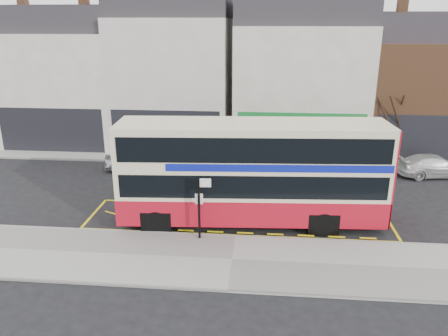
# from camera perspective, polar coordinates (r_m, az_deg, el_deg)

# --- Properties ---
(ground) EXTENTS (120.00, 120.00, 0.00)m
(ground) POSITION_cam_1_polar(r_m,az_deg,el_deg) (19.27, 1.58, -8.69)
(ground) COLOR black
(ground) RESTS_ON ground
(pavement) EXTENTS (40.00, 4.00, 0.15)m
(pavement) POSITION_cam_1_polar(r_m,az_deg,el_deg) (17.23, 1.07, -12.00)
(pavement) COLOR #97968F
(pavement) RESTS_ON ground
(kerb) EXTENTS (40.00, 0.15, 0.15)m
(kerb) POSITION_cam_1_polar(r_m,az_deg,el_deg) (18.90, 1.51, -9.02)
(kerb) COLOR gray
(kerb) RESTS_ON ground
(far_pavement) EXTENTS (50.00, 3.00, 0.15)m
(far_pavement) POSITION_cam_1_polar(r_m,az_deg,el_deg) (29.43, 2.99, 1.36)
(far_pavement) COLOR #97968F
(far_pavement) RESTS_ON ground
(road_markings) EXTENTS (14.00, 3.40, 0.01)m
(road_markings) POSITION_cam_1_polar(r_m,az_deg,el_deg) (20.70, 1.87, -6.64)
(road_markings) COLOR yellow
(road_markings) RESTS_ON ground
(terrace_far_left) EXTENTS (8.00, 8.01, 10.80)m
(terrace_far_left) POSITION_cam_1_polar(r_m,az_deg,el_deg) (35.42, -19.40, 11.19)
(terrace_far_left) COLOR silver
(terrace_far_left) RESTS_ON ground
(terrace_left) EXTENTS (8.00, 8.01, 11.80)m
(terrace_left) POSITION_cam_1_polar(r_m,az_deg,el_deg) (32.90, -6.39, 12.48)
(terrace_left) COLOR silver
(terrace_left) RESTS_ON ground
(terrace_green_shop) EXTENTS (9.00, 8.01, 11.30)m
(terrace_green_shop) POSITION_cam_1_polar(r_m,az_deg,el_deg) (32.36, 9.79, 11.78)
(terrace_green_shop) COLOR silver
(terrace_green_shop) RESTS_ON ground
(terrace_right) EXTENTS (9.00, 8.01, 10.30)m
(terrace_right) POSITION_cam_1_polar(r_m,az_deg,el_deg) (34.30, 25.12, 9.85)
(terrace_right) COLOR brown
(terrace_right) RESTS_ON ground
(double_decker_bus) EXTENTS (11.93, 3.45, 4.71)m
(double_decker_bus) POSITION_cam_1_polar(r_m,az_deg,el_deg) (19.47, 3.76, -0.48)
(double_decker_bus) COLOR beige
(double_decker_bus) RESTS_ON ground
(bus_stop_post) EXTENTS (0.69, 0.13, 2.77)m
(bus_stop_post) POSITION_cam_1_polar(r_m,az_deg,el_deg) (18.01, -3.10, -4.33)
(bus_stop_post) COLOR black
(bus_stop_post) RESTS_ON pavement
(car_silver) EXTENTS (3.90, 2.36, 1.24)m
(car_silver) POSITION_cam_1_polar(r_m,az_deg,el_deg) (27.78, -11.57, 1.10)
(car_silver) COLOR silver
(car_silver) RESTS_ON ground
(car_grey) EXTENTS (4.08, 1.89, 1.29)m
(car_grey) POSITION_cam_1_polar(r_m,az_deg,el_deg) (26.91, 3.29, 0.94)
(car_grey) COLOR #3A3C41
(car_grey) RESTS_ON ground
(car_white) EXTENTS (4.64, 2.45, 1.28)m
(car_white) POSITION_cam_1_polar(r_m,az_deg,el_deg) (28.84, 25.76, 0.26)
(car_white) COLOR silver
(car_white) RESTS_ON ground
(street_tree_right) EXTENTS (2.67, 2.67, 5.76)m
(street_tree_right) POSITION_cam_1_polar(r_m,az_deg,el_deg) (29.89, 20.74, 8.05)
(street_tree_right) COLOR #302215
(street_tree_right) RESTS_ON ground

